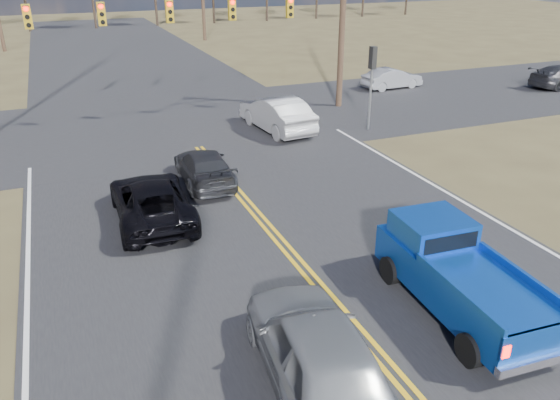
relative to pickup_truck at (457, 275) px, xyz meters
name	(u,v)px	position (x,y,z in m)	size (l,w,h in m)	color
ground	(362,337)	(-2.55, -0.15, -0.91)	(160.00, 160.00, 0.00)	brown
road_main	(226,179)	(-2.55, 9.85, -0.91)	(14.00, 120.00, 0.02)	#28282B
road_cross	(178,124)	(-2.55, 17.85, -0.91)	(120.00, 12.00, 0.02)	#28282B
signal_gantry	(182,17)	(-2.05, 17.64, 4.16)	(19.60, 4.83, 10.00)	#473323
utility_poles	(174,15)	(-2.55, 16.85, 4.32)	(19.60, 58.32, 10.00)	#473323
pickup_truck	(457,275)	(0.00, 0.00, 0.00)	(2.24, 5.08, 1.87)	black
silver_suv	(317,353)	(-4.13, -1.13, -0.08)	(1.96, 4.88, 1.66)	gray
black_suv	(151,200)	(-5.70, 7.45, -0.24)	(2.23, 4.83, 1.34)	black
white_car_queue	(277,114)	(1.56, 14.93, -0.09)	(1.72, 4.93, 1.63)	#BDBDBD
dgrey_car_queue	(204,167)	(-3.35, 9.85, -0.30)	(1.71, 4.20, 1.22)	#2D2E32
cross_car_east_near	(392,78)	(11.61, 20.52, -0.27)	(3.86, 1.35, 1.27)	#A2A5AA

